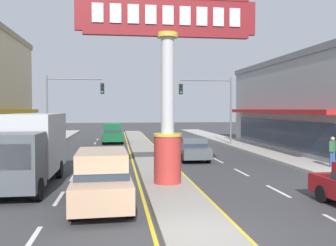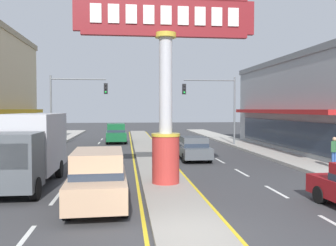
{
  "view_description": "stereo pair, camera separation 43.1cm",
  "coord_description": "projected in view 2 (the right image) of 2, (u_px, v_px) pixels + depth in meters",
  "views": [
    {
      "loc": [
        -2.14,
        -9.04,
        3.34
      ],
      "look_at": [
        0.51,
        9.9,
        2.6
      ],
      "focal_mm": 38.68,
      "sensor_mm": 36.0,
      "label": 1
    },
    {
      "loc": [
        -1.71,
        -9.09,
        3.34
      ],
      "look_at": [
        0.51,
        9.9,
        2.6
      ],
      "focal_mm": 38.68,
      "sensor_mm": 36.0,
      "label": 2
    }
  ],
  "objects": [
    {
      "name": "median_strip",
      "position": [
        149.0,
        152.0,
        27.21
      ],
      "size": [
        2.04,
        52.0,
        0.14
      ],
      "primitive_type": "cube",
      "color": "gray",
      "rests_on": "ground"
    },
    {
      "name": "suv_near_left_lane",
      "position": [
        116.0,
        133.0,
        35.68
      ],
      "size": [
        2.11,
        4.67,
        1.9
      ],
      "color": "#14562D",
      "rests_on": "ground"
    },
    {
      "name": "traffic_light_right_side",
      "position": [
        216.0,
        99.0,
        32.22
      ],
      "size": [
        4.86,
        0.46,
        6.2
      ],
      "color": "slate",
      "rests_on": "ground"
    },
    {
      "name": "storefront_right",
      "position": [
        334.0,
        105.0,
        28.27
      ],
      "size": [
        9.85,
        19.7,
        7.29
      ],
      "color": "#999EA3",
      "rests_on": "ground"
    },
    {
      "name": "sedan_far_right_lane",
      "position": [
        193.0,
        148.0,
        23.65
      ],
      "size": [
        1.84,
        4.3,
        1.53
      ],
      "color": "#4C5156",
      "rests_on": "ground"
    },
    {
      "name": "pedestrian_near_kerb",
      "position": [
        7.0,
        149.0,
        20.23
      ],
      "size": [
        0.42,
        0.45,
        1.61
      ],
      "color": "#336B3D",
      "rests_on": "sidewalk_left"
    },
    {
      "name": "traffic_light_left_side",
      "position": [
        72.0,
        98.0,
        30.87
      ],
      "size": [
        4.86,
        0.46,
        6.2
      ],
      "color": "slate",
      "rests_on": "ground"
    },
    {
      "name": "pedestrian_far_side",
      "position": [
        334.0,
        150.0,
        19.45
      ],
      "size": [
        0.44,
        0.43,
        1.66
      ],
      "color": "#2D4C8C",
      "rests_on": "sidewalk_right"
    },
    {
      "name": "sidewalk_right",
      "position": [
        273.0,
        154.0,
        26.27
      ],
      "size": [
        2.67,
        60.0,
        0.18
      ],
      "primitive_type": "cube",
      "color": "#ADA89E",
      "rests_on": "ground"
    },
    {
      "name": "box_truck_near_right_lane",
      "position": [
        29.0,
        146.0,
        15.9
      ],
      "size": [
        2.29,
        6.91,
        3.12
      ],
      "color": "#4C5156",
      "rests_on": "ground"
    },
    {
      "name": "sidewalk_left",
      "position": [
        17.0,
        158.0,
        24.19
      ],
      "size": [
        2.67,
        60.0,
        0.18
      ],
      "primitive_type": "cube",
      "color": "#ADA89E",
      "rests_on": "ground"
    },
    {
      "name": "lane_markings",
      "position": [
        150.0,
        156.0,
        25.87
      ],
      "size": [
        8.78,
        52.0,
        0.01
      ],
      "color": "silver",
      "rests_on": "ground"
    },
    {
      "name": "suv_mid_left_lane",
      "position": [
        98.0,
        177.0,
        12.47
      ],
      "size": [
        2.08,
        4.66,
        1.9
      ],
      "color": "tan",
      "rests_on": "ground"
    },
    {
      "name": "district_sign",
      "position": [
        166.0,
        82.0,
        15.51
      ],
      "size": [
        7.74,
        1.24,
        8.04
      ],
      "color": "#B7332D",
      "rests_on": "median_strip"
    },
    {
      "name": "ground_plane",
      "position": [
        193.0,
        238.0,
        9.35
      ],
      "size": [
        160.0,
        160.0,
        0.0
      ],
      "primitive_type": "plane",
      "color": "#3A3A3D"
    }
  ]
}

